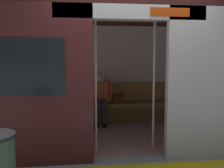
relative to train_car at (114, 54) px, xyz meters
The scene contains 9 objects.
ground_plane 1.99m from the train_car, 93.69° to the left, with size 60.00×60.00×0.00m, color gray.
platform_edge_strip 2.18m from the train_car, 92.97° to the left, with size 8.00×0.24×0.01m, color yellow.
train_car is the anchor object (origin of this frame).
bench_seat 1.60m from the train_car, 94.38° to the right, with size 2.74×0.44×0.44m.
person_seated 1.34m from the train_car, 79.18° to the right, with size 0.55×0.69×1.17m.
handbag 1.54m from the train_car, 103.21° to the right, with size 0.26×0.15×0.17m.
book 1.63m from the train_car, 65.60° to the right, with size 0.15×0.22×0.03m, color #26598C.
grab_pole_door 1.04m from the train_car, 65.08° to the left, with size 0.04×0.04×2.21m, color silver.
grab_pole_far 1.07m from the train_car, 124.64° to the left, with size 0.04×0.04×2.21m, color silver.
Camera 1 is at (0.72, 3.62, 1.53)m, focal length 41.49 mm.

